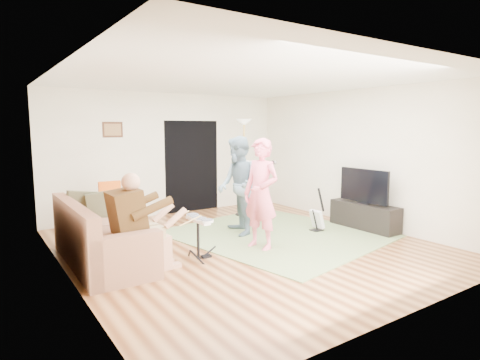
{
  "coord_description": "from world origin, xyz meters",
  "views": [
    {
      "loc": [
        -3.71,
        -5.31,
        1.94
      ],
      "look_at": [
        0.08,
        0.3,
        1.06
      ],
      "focal_mm": 30.0,
      "sensor_mm": 36.0,
      "label": 1
    }
  ],
  "objects_px": {
    "guitarist": "(238,186)",
    "guitar_spare": "(317,219)",
    "singer": "(261,194)",
    "television": "(364,186)",
    "drum_kit": "(198,240)",
    "tv_cabinet": "(364,216)",
    "dining_chair": "(113,216)",
    "torchiere_lamp": "(244,150)",
    "sofa": "(96,243)"
  },
  "relations": [
    {
      "from": "drum_kit",
      "to": "guitarist",
      "type": "relative_size",
      "value": 0.36
    },
    {
      "from": "guitarist",
      "to": "guitar_spare",
      "type": "relative_size",
      "value": 2.19
    },
    {
      "from": "television",
      "to": "drum_kit",
      "type": "bearing_deg",
      "value": 176.62
    },
    {
      "from": "dining_chair",
      "to": "television",
      "type": "xyz_separation_m",
      "value": [
        4.09,
        -2.28,
        0.5
      ]
    },
    {
      "from": "drum_kit",
      "to": "torchiere_lamp",
      "type": "height_order",
      "value": "torchiere_lamp"
    },
    {
      "from": "drum_kit",
      "to": "tv_cabinet",
      "type": "height_order",
      "value": "drum_kit"
    },
    {
      "from": "dining_chair",
      "to": "guitar_spare",
      "type": "bearing_deg",
      "value": -28.34
    },
    {
      "from": "sofa",
      "to": "drum_kit",
      "type": "height_order",
      "value": "sofa"
    },
    {
      "from": "guitarist",
      "to": "television",
      "type": "xyz_separation_m",
      "value": [
        2.18,
        -1.04,
        -0.05
      ]
    },
    {
      "from": "guitar_spare",
      "to": "guitarist",
      "type": "bearing_deg",
      "value": 154.3
    },
    {
      "from": "singer",
      "to": "torchiere_lamp",
      "type": "distance_m",
      "value": 2.53
    },
    {
      "from": "dining_chair",
      "to": "tv_cabinet",
      "type": "xyz_separation_m",
      "value": [
        4.14,
        -2.28,
        -0.1
      ]
    },
    {
      "from": "torchiere_lamp",
      "to": "dining_chair",
      "type": "distance_m",
      "value": 3.11
    },
    {
      "from": "dining_chair",
      "to": "television",
      "type": "bearing_deg",
      "value": -27.36
    },
    {
      "from": "torchiere_lamp",
      "to": "television",
      "type": "height_order",
      "value": "torchiere_lamp"
    },
    {
      "from": "torchiere_lamp",
      "to": "tv_cabinet",
      "type": "distance_m",
      "value": 2.87
    },
    {
      "from": "tv_cabinet",
      "to": "television",
      "type": "xyz_separation_m",
      "value": [
        -0.05,
        0.0,
        0.6
      ]
    },
    {
      "from": "sofa",
      "to": "tv_cabinet",
      "type": "height_order",
      "value": "sofa"
    },
    {
      "from": "guitarist",
      "to": "tv_cabinet",
      "type": "relative_size",
      "value": 1.28
    },
    {
      "from": "singer",
      "to": "tv_cabinet",
      "type": "height_order",
      "value": "singer"
    },
    {
      "from": "guitarist",
      "to": "torchiere_lamp",
      "type": "xyz_separation_m",
      "value": [
        1.0,
        1.26,
        0.56
      ]
    },
    {
      "from": "tv_cabinet",
      "to": "television",
      "type": "bearing_deg",
      "value": 180.0
    },
    {
      "from": "torchiere_lamp",
      "to": "dining_chair",
      "type": "bearing_deg",
      "value": -179.7
    },
    {
      "from": "tv_cabinet",
      "to": "drum_kit",
      "type": "bearing_deg",
      "value": 176.66
    },
    {
      "from": "sofa",
      "to": "guitarist",
      "type": "height_order",
      "value": "guitarist"
    },
    {
      "from": "sofa",
      "to": "television",
      "type": "xyz_separation_m",
      "value": [
        4.75,
        -0.85,
        0.55
      ]
    },
    {
      "from": "dining_chair",
      "to": "tv_cabinet",
      "type": "distance_m",
      "value": 4.72
    },
    {
      "from": "drum_kit",
      "to": "television",
      "type": "bearing_deg",
      "value": -3.38
    },
    {
      "from": "dining_chair",
      "to": "sofa",
      "type": "bearing_deg",
      "value": -113.14
    },
    {
      "from": "television",
      "to": "singer",
      "type": "bearing_deg",
      "value": 177.03
    },
    {
      "from": "drum_kit",
      "to": "television",
      "type": "distance_m",
      "value": 3.5
    },
    {
      "from": "torchiere_lamp",
      "to": "guitarist",
      "type": "bearing_deg",
      "value": -128.38
    },
    {
      "from": "dining_chair",
      "to": "tv_cabinet",
      "type": "relative_size",
      "value": 0.69
    },
    {
      "from": "torchiere_lamp",
      "to": "singer",
      "type": "bearing_deg",
      "value": -118.31
    },
    {
      "from": "drum_kit",
      "to": "torchiere_lamp",
      "type": "bearing_deg",
      "value": 42.7
    },
    {
      "from": "singer",
      "to": "guitarist",
      "type": "bearing_deg",
      "value": 155.17
    },
    {
      "from": "drum_kit",
      "to": "dining_chair",
      "type": "relative_size",
      "value": 0.67
    },
    {
      "from": "sofa",
      "to": "torchiere_lamp",
      "type": "height_order",
      "value": "torchiere_lamp"
    },
    {
      "from": "sofa",
      "to": "tv_cabinet",
      "type": "bearing_deg",
      "value": -10.09
    },
    {
      "from": "dining_chair",
      "to": "singer",
      "type": "bearing_deg",
      "value": -49.44
    },
    {
      "from": "drum_kit",
      "to": "torchiere_lamp",
      "type": "xyz_separation_m",
      "value": [
        2.27,
        2.09,
        1.17
      ]
    },
    {
      "from": "drum_kit",
      "to": "singer",
      "type": "relative_size",
      "value": 0.37
    },
    {
      "from": "singer",
      "to": "guitarist",
      "type": "xyz_separation_m",
      "value": [
        0.17,
        0.92,
        0.01
      ]
    },
    {
      "from": "dining_chair",
      "to": "television",
      "type": "height_order",
      "value": "television"
    },
    {
      "from": "drum_kit",
      "to": "tv_cabinet",
      "type": "relative_size",
      "value": 0.47
    },
    {
      "from": "singer",
      "to": "guitar_spare",
      "type": "distance_m",
      "value": 1.69
    },
    {
      "from": "singer",
      "to": "television",
      "type": "relative_size",
      "value": 1.66
    },
    {
      "from": "guitar_spare",
      "to": "television",
      "type": "distance_m",
      "value": 1.1
    },
    {
      "from": "sofa",
      "to": "television",
      "type": "height_order",
      "value": "television"
    },
    {
      "from": "television",
      "to": "torchiere_lamp",
      "type": "bearing_deg",
      "value": 117.25
    }
  ]
}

